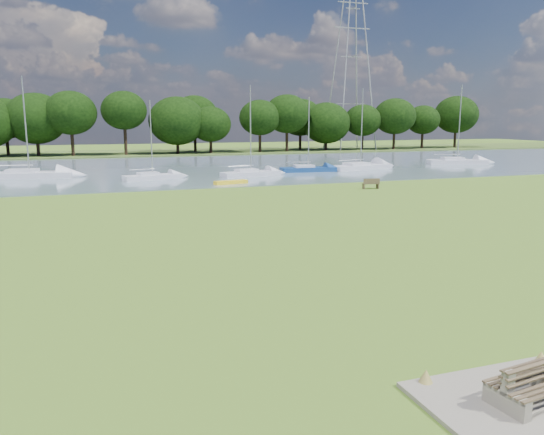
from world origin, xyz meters
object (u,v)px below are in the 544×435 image
object	(u,v)px
kayak	(231,182)
sailboat_4	(360,165)
sailboat_0	(457,160)
riverbank_bench	(371,184)
bench_pair	(532,385)
sailboat_2	(152,175)
sailboat_1	(308,168)
sailboat_6	(250,172)
pylon	(352,28)
sailboat_3	(28,173)

from	to	relation	value
kayak	sailboat_4	size ratio (longest dim) A/B	0.34
sailboat_0	sailboat_4	size ratio (longest dim) A/B	1.10
kayak	sailboat_4	world-z (taller)	sailboat_4
riverbank_bench	bench_pair	bearing A→B (deg)	-107.85
kayak	sailboat_0	world-z (taller)	sailboat_0
bench_pair	sailboat_2	world-z (taller)	sailboat_2
bench_pair	kayak	size ratio (longest dim) A/B	0.58
sailboat_1	sailboat_4	xyz separation A→B (m)	(6.93, 0.78, 0.00)
bench_pair	sailboat_0	size ratio (longest dim) A/B	0.18
riverbank_bench	sailboat_2	distance (m)	20.95
sailboat_6	pylon	bearing A→B (deg)	39.36
sailboat_0	sailboat_1	distance (m)	22.54
riverbank_bench	pylon	bearing A→B (deg)	70.89
kayak	sailboat_0	size ratio (longest dim) A/B	0.31
pylon	sailboat_0	xyz separation A→B (m)	(-2.20, -34.33, -21.82)
sailboat_0	sailboat_4	bearing A→B (deg)	-154.70
pylon	sailboat_1	xyz separation A→B (m)	(-24.51, -37.51, -21.89)
sailboat_0	sailboat_6	world-z (taller)	sailboat_0
pylon	sailboat_2	size ratio (longest dim) A/B	4.82
bench_pair	riverbank_bench	bearing A→B (deg)	58.35
sailboat_3	riverbank_bench	bearing A→B (deg)	-24.21
kayak	sailboat_0	distance (m)	35.17
riverbank_bench	sailboat_6	distance (m)	14.29
sailboat_3	sailboat_2	bearing A→B (deg)	-16.69
bench_pair	sailboat_1	bearing A→B (deg)	64.97
bench_pair	sailboat_3	distance (m)	51.59
sailboat_2	sailboat_6	size ratio (longest dim) A/B	0.83
pylon	bench_pair	bearing A→B (deg)	-115.09
sailboat_1	sailboat_2	xyz separation A→B (m)	(-17.20, -2.28, -0.02)
riverbank_bench	sailboat_2	bearing A→B (deg)	148.58
bench_pair	sailboat_2	bearing A→B (deg)	85.74
sailboat_2	sailboat_4	bearing A→B (deg)	-6.93
bench_pair	kayak	world-z (taller)	bench_pair
kayak	sailboat_3	bearing A→B (deg)	134.93
pylon	sailboat_6	distance (m)	55.69
riverbank_bench	sailboat_1	distance (m)	15.15
bench_pair	sailboat_0	world-z (taller)	sailboat_0
sailboat_2	bench_pair	bearing A→B (deg)	-101.07
kayak	sailboat_3	world-z (taller)	sailboat_3
kayak	sailboat_4	distance (m)	20.03
bench_pair	sailboat_6	distance (m)	44.57
bench_pair	kayak	distance (m)	38.46
sailboat_0	sailboat_3	bearing A→B (deg)	-163.58
pylon	sailboat_6	world-z (taller)	pylon
sailboat_6	bench_pair	bearing A→B (deg)	-111.65
bench_pair	sailboat_2	size ratio (longest dim) A/B	0.24
sailboat_0	sailboat_6	xyz separation A→B (m)	(-29.73, -5.71, -0.06)
sailboat_3	pylon	bearing A→B (deg)	41.97
kayak	sailboat_1	xyz separation A→B (m)	(10.95, 8.23, 0.30)
sailboat_0	sailboat_1	size ratio (longest dim) A/B	1.24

